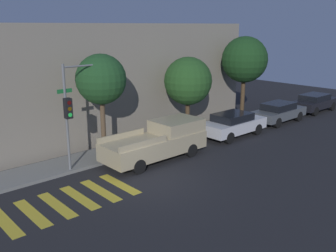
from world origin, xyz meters
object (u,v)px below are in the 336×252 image
object	(u,v)px
sedan_far_end	(315,102)
tree_midblock	(188,81)
tree_near_corner	(101,80)
pickup_truck	(159,141)
tree_far_end	(245,60)
traffic_light_pole	(75,100)
sedan_near_corner	(233,124)
sedan_middle	(279,112)

from	to	relation	value
sedan_far_end	tree_midblock	distance (m)	12.61
tree_midblock	tree_near_corner	bearing A→B (deg)	180.00
pickup_truck	tree_far_end	world-z (taller)	tree_far_end
traffic_light_pole	tree_near_corner	xyz separation A→B (m)	(1.74, 0.60, 0.68)
tree_far_end	tree_midblock	bearing A→B (deg)	180.00
sedan_near_corner	tree_far_end	xyz separation A→B (m)	(3.34, 1.87, 3.52)
tree_near_corner	tree_midblock	size ratio (longest dim) A/B	1.10
sedan_far_end	tree_midblock	bearing A→B (deg)	171.30
tree_near_corner	tree_far_end	world-z (taller)	tree_far_end
pickup_truck	sedan_far_end	bearing A→B (deg)	-0.00
traffic_light_pole	tree_far_end	xyz separation A→B (m)	(13.05, 0.60, 0.97)
sedan_near_corner	sedan_far_end	xyz separation A→B (m)	(10.16, 0.00, -0.03)
traffic_light_pole	sedan_near_corner	world-z (taller)	traffic_light_pole
traffic_light_pole	tree_far_end	distance (m)	13.10
sedan_near_corner	sedan_far_end	world-z (taller)	sedan_near_corner
tree_midblock	tree_far_end	bearing A→B (deg)	-0.00
sedan_near_corner	tree_near_corner	distance (m)	8.80
traffic_light_pole	sedan_far_end	size ratio (longest dim) A/B	1.10
sedan_far_end	tree_far_end	world-z (taller)	tree_far_end
sedan_near_corner	tree_far_end	bearing A→B (deg)	29.18
pickup_truck	sedan_far_end	distance (m)	16.04
sedan_near_corner	sedan_far_end	distance (m)	10.16
pickup_truck	tree_far_end	distance (m)	9.99
pickup_truck	sedan_middle	xyz separation A→B (m)	(10.92, -0.00, -0.18)
sedan_middle	pickup_truck	bearing A→B (deg)	180.00
traffic_light_pole	pickup_truck	size ratio (longest dim) A/B	0.90
sedan_near_corner	pickup_truck	bearing A→B (deg)	180.00
tree_near_corner	tree_far_end	xyz separation A→B (m)	(11.31, -0.00, 0.29)
tree_near_corner	sedan_far_end	bearing A→B (deg)	-5.88
sedan_near_corner	sedan_middle	distance (m)	5.04
tree_far_end	sedan_near_corner	bearing A→B (deg)	-150.82
sedan_middle	tree_near_corner	xyz separation A→B (m)	(-13.01, 1.87, 3.26)
pickup_truck	sedan_near_corner	bearing A→B (deg)	-0.00
pickup_truck	tree_near_corner	xyz separation A→B (m)	(-2.09, 1.87, 3.08)
pickup_truck	tree_near_corner	distance (m)	4.16
traffic_light_pole	tree_midblock	world-z (taller)	traffic_light_pole
pickup_truck	sedan_middle	bearing A→B (deg)	-0.00
sedan_near_corner	tree_far_end	size ratio (longest dim) A/B	0.75
sedan_middle	sedan_near_corner	bearing A→B (deg)	180.00
sedan_far_end	tree_far_end	bearing A→B (deg)	164.69
sedan_far_end	tree_midblock	xyz separation A→B (m)	(-12.19, 1.87, 2.62)
traffic_light_pole	sedan_near_corner	xyz separation A→B (m)	(9.71, -1.27, -2.56)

